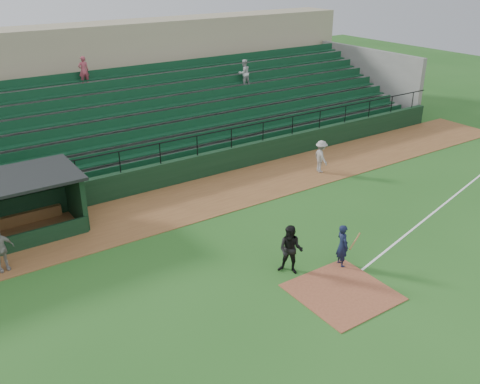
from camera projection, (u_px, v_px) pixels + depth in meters
ground at (322, 278)px, 17.95m from camera, size 90.00×90.00×0.00m
warning_track at (203, 197)px, 23.98m from camera, size 40.00×4.00×0.03m
home_plate_dirt at (342, 292)px, 17.19m from camera, size 3.00×3.00×0.03m
foul_line at (439, 208)px, 22.95m from camera, size 17.49×4.44×0.01m
stadium_structure at (126, 109)px, 29.43m from camera, size 38.00×13.08×6.40m
batter_at_plate at (342, 245)px, 18.39m from camera, size 1.05×0.70×1.61m
umpire at (291, 250)px, 17.94m from camera, size 1.08×1.11×1.80m
runner at (321, 156)px, 26.49m from camera, size 0.88×1.20×1.66m
dugout_player_a at (0, 250)px, 18.05m from camera, size 1.00×0.49×1.64m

